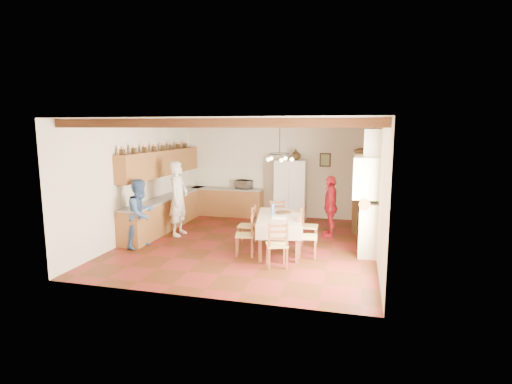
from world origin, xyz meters
TOP-DOWN VIEW (x-y plane):
  - floor at (0.00, 0.00)m, footprint 6.00×6.50m
  - ceiling at (0.00, 0.00)m, footprint 6.00×6.50m
  - wall_back at (0.00, 3.26)m, footprint 6.00×0.02m
  - wall_front at (0.00, -3.26)m, footprint 6.00×0.02m
  - wall_left at (-3.01, 0.00)m, footprint 0.02×6.50m
  - wall_right at (3.01, 0.00)m, footprint 0.02×6.50m
  - ceiling_beams at (0.00, 0.00)m, footprint 6.00×6.30m
  - lower_cabinets_left at (-2.70, 1.05)m, footprint 0.60×4.30m
  - lower_cabinets_back at (-1.55, 2.95)m, footprint 2.30×0.60m
  - countertop_left at (-2.70, 1.05)m, footprint 0.62×4.30m
  - countertop_back at (-1.55, 2.95)m, footprint 2.34×0.62m
  - backsplash_left at (-2.98, 1.05)m, footprint 0.03×4.30m
  - backsplash_back at (-1.55, 3.23)m, footprint 2.30×0.03m
  - upper_cabinets at (-2.83, 1.05)m, footprint 0.35×4.20m
  - fireplace at (2.72, 0.20)m, footprint 0.56×1.60m
  - wall_picture at (1.55, 3.23)m, footprint 0.34×0.03m
  - refrigerator at (0.55, 2.86)m, footprint 0.95×0.79m
  - hutch at (2.75, 2.12)m, footprint 0.68×1.30m
  - dining_table at (0.81, -0.35)m, footprint 1.30×2.03m
  - chandelier at (0.81, -0.35)m, footprint 0.47×0.47m
  - chair_left_near at (0.14, -0.87)m, footprint 0.48×0.50m
  - chair_left_far at (-0.05, -0.03)m, footprint 0.41×0.43m
  - chair_right_near at (1.52, -0.66)m, footprint 0.44×0.45m
  - chair_right_far at (1.44, 0.27)m, footprint 0.40×0.42m
  - chair_end_near at (0.99, -1.44)m, footprint 0.53×0.52m
  - chair_end_far at (0.57, 0.77)m, footprint 0.52×0.51m
  - person_man at (-2.02, 0.34)m, footprint 0.50×0.73m
  - person_woman_blue at (-2.41, -0.90)m, footprint 0.78×0.91m
  - person_woman_red at (1.88, 1.22)m, footprint 0.45×0.96m
  - microwave at (-0.98, 2.95)m, footprint 0.58×0.49m
  - fridge_vase at (0.68, 2.86)m, footprint 0.35×0.35m

SIDE VIEW (x-z plane):
  - floor at x=0.00m, z-range -0.02..0.00m
  - lower_cabinets_left at x=-2.70m, z-range 0.00..0.86m
  - lower_cabinets_back at x=-1.55m, z-range 0.00..0.86m
  - chair_left_near at x=0.14m, z-range 0.00..0.96m
  - chair_left_far at x=-0.05m, z-range 0.00..0.96m
  - chair_right_near at x=1.52m, z-range 0.00..0.96m
  - chair_right_far at x=1.44m, z-range 0.00..0.96m
  - chair_end_near at x=0.99m, z-range 0.00..0.96m
  - chair_end_far at x=0.57m, z-range 0.00..0.96m
  - dining_table at x=0.81m, z-range 0.33..1.15m
  - person_woman_red at x=1.88m, z-range 0.00..1.60m
  - person_woman_blue at x=-2.41m, z-range 0.00..1.64m
  - countertop_left at x=-2.70m, z-range 0.86..0.90m
  - countertop_back at x=-1.55m, z-range 0.86..0.90m
  - refrigerator at x=0.55m, z-range 0.00..1.86m
  - person_man at x=-2.02m, z-range 0.00..1.97m
  - microwave at x=-0.98m, z-range 0.90..1.18m
  - hutch at x=2.75m, z-range 0.00..2.26m
  - backsplash_left at x=-2.98m, z-range 0.90..1.50m
  - backsplash_back at x=-1.55m, z-range 0.90..1.50m
  - fireplace at x=2.72m, z-range 0.00..2.80m
  - wall_back at x=0.00m, z-range 0.00..3.00m
  - wall_front at x=0.00m, z-range 0.00..3.00m
  - wall_left at x=-3.01m, z-range 0.00..3.00m
  - wall_right at x=3.01m, z-range 0.00..3.00m
  - upper_cabinets at x=-2.83m, z-range 1.50..2.20m
  - wall_picture at x=1.55m, z-range 1.64..2.06m
  - fridge_vase at x=0.68m, z-range 1.86..2.20m
  - chandelier at x=0.81m, z-range 2.23..2.27m
  - ceiling_beams at x=0.00m, z-range 2.83..2.99m
  - ceiling at x=0.00m, z-range 3.00..3.02m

